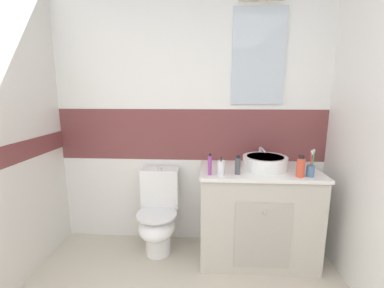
{
  "coord_description": "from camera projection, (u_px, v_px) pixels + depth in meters",
  "views": [
    {
      "loc": [
        0.17,
        -0.09,
        1.5
      ],
      "look_at": [
        0.04,
        2.05,
        1.08
      ],
      "focal_mm": 24.18,
      "sensor_mm": 36.0,
      "label": 1
    }
  ],
  "objects": [
    {
      "name": "soap_dispenser",
      "position": [
        221.0,
        167.0,
        2.1
      ],
      "size": [
        0.06,
        0.06,
        0.16
      ],
      "color": "white",
      "rests_on": "vanity_cabinet"
    },
    {
      "name": "toilet",
      "position": [
        158.0,
        215.0,
        2.45
      ],
      "size": [
        0.37,
        0.5,
        0.8
      ],
      "color": "white",
      "rests_on": "ground_plane"
    },
    {
      "name": "toothbrush_cup",
      "position": [
        311.0,
        170.0,
        2.05
      ],
      "size": [
        0.06,
        0.06,
        0.22
      ],
      "color": "#4C7299",
      "rests_on": "vanity_cabinet"
    },
    {
      "name": "deodorant_spray_can",
      "position": [
        238.0,
        165.0,
        2.1
      ],
      "size": [
        0.04,
        0.04,
        0.16
      ],
      "color": "#4C4C51",
      "rests_on": "vanity_cabinet"
    },
    {
      "name": "mouthwash_bottle",
      "position": [
        301.0,
        167.0,
        2.04
      ],
      "size": [
        0.06,
        0.06,
        0.17
      ],
      "color": "#D84C33",
      "rests_on": "vanity_cabinet"
    },
    {
      "name": "vanity_cabinet",
      "position": [
        257.0,
        214.0,
        2.35
      ],
      "size": [
        1.02,
        0.58,
        0.85
      ],
      "color": "beige",
      "rests_on": "ground_plane"
    },
    {
      "name": "toothpaste_tube_upright",
      "position": [
        210.0,
        165.0,
        2.08
      ],
      "size": [
        0.03,
        0.03,
        0.18
      ],
      "color": "#993F99",
      "rests_on": "vanity_cabinet"
    },
    {
      "name": "wall_back_tiled",
      "position": [
        191.0,
        118.0,
        2.54
      ],
      "size": [
        3.2,
        0.2,
        2.5
      ],
      "color": "white",
      "rests_on": "ground_plane"
    },
    {
      "name": "sink_basin",
      "position": [
        265.0,
        162.0,
        2.27
      ],
      "size": [
        0.39,
        0.43,
        0.15
      ],
      "color": "white",
      "rests_on": "vanity_cabinet"
    }
  ]
}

